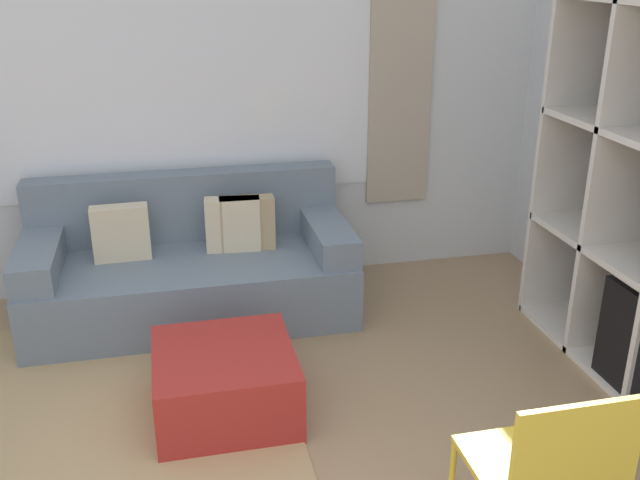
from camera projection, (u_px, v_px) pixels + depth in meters
The scene contains 5 objects.
wall_back at pixel (167, 87), 4.52m from camera, with size 6.19×0.11×2.70m.
area_rug at pixel (33, 441), 3.35m from camera, with size 2.49×2.29×0.01m, color tan.
couch_main at pixel (191, 267), 4.49m from camera, with size 1.98×0.90×0.84m.
ottoman at pixel (225, 382), 3.51m from camera, with size 0.68×0.68×0.35m.
folding_chair at pixel (550, 471), 2.39m from camera, with size 0.44×0.46×0.86m.
Camera 1 is at (-0.06, -1.26, 2.12)m, focal length 40.00 mm.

